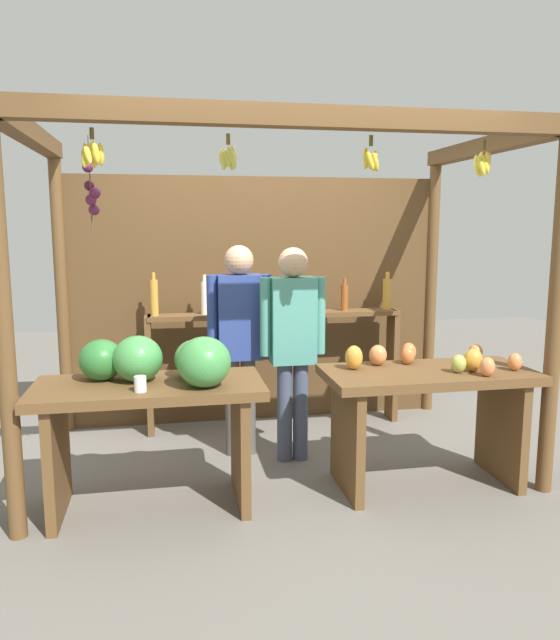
% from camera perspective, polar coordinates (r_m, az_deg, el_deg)
% --- Properties ---
extents(ground_plane, '(12.00, 12.00, 0.00)m').
position_cam_1_polar(ground_plane, '(4.67, -0.42, -12.74)').
color(ground_plane, slate).
rests_on(ground_plane, ground).
extents(market_stall, '(3.38, 1.94, 2.38)m').
position_cam_1_polar(market_stall, '(4.79, -1.43, 4.73)').
color(market_stall, brown).
rests_on(market_stall, ground).
extents(fruit_counter_left, '(1.37, 0.68, 1.09)m').
position_cam_1_polar(fruit_counter_left, '(3.73, -11.76, -6.72)').
color(fruit_counter_left, brown).
rests_on(fruit_counter_left, ground).
extents(fruit_counter_right, '(1.37, 0.65, 0.95)m').
position_cam_1_polar(fruit_counter_right, '(4.12, 13.82, -7.19)').
color(fruit_counter_right, brown).
rests_on(fruit_counter_right, ground).
extents(bottle_shelf_unit, '(2.17, 0.22, 1.35)m').
position_cam_1_polar(bottle_shelf_unit, '(5.12, -0.44, -1.52)').
color(bottle_shelf_unit, brown).
rests_on(bottle_shelf_unit, ground).
extents(vendor_man, '(0.48, 0.21, 1.59)m').
position_cam_1_polar(vendor_man, '(4.47, -3.85, -1.09)').
color(vendor_man, '#544E49').
rests_on(vendor_man, ground).
extents(vendor_woman, '(0.48, 0.21, 1.58)m').
position_cam_1_polar(vendor_woman, '(4.35, 1.22, -1.46)').
color(vendor_woman, '#434D66').
rests_on(vendor_woman, ground).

